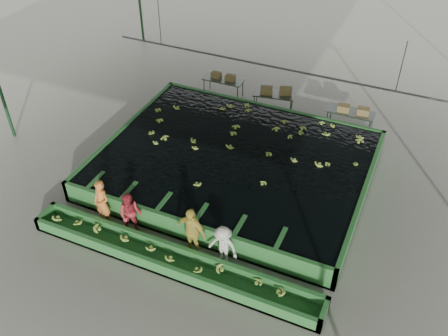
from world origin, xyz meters
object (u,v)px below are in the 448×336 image
at_px(packing_table_right, 349,120).
at_px(box_stack_mid, 276,94).
at_px(worker_a, 102,203).
at_px(box_stack_right, 353,112).
at_px(worker_c, 191,231).
at_px(worker_b, 130,214).
at_px(worker_d, 223,246).
at_px(packing_table_mid, 273,102).
at_px(flotation_tank, 235,164).
at_px(box_stack_left, 223,79).
at_px(sorting_trough, 171,260).
at_px(packing_table_left, 223,87).

height_order(packing_table_right, box_stack_mid, box_stack_mid).
distance_m(worker_a, box_stack_right, 11.19).
bearing_deg(worker_a, worker_c, 10.44).
relative_size(worker_b, worker_d, 1.07).
relative_size(worker_c, packing_table_mid, 1.01).
relative_size(worker_b, packing_table_mid, 0.88).
bearing_deg(flotation_tank, packing_table_mid, 92.29).
bearing_deg(box_stack_right, box_stack_left, 175.18).
bearing_deg(box_stack_right, sorting_trough, -109.20).
bearing_deg(box_stack_left, sorting_trough, -74.67).
relative_size(worker_a, worker_b, 1.09).
bearing_deg(box_stack_mid, worker_d, -80.58).
distance_m(worker_a, worker_d, 4.49).
xyz_separation_m(flotation_tank, worker_b, (-1.94, -4.30, 0.37)).
distance_m(sorting_trough, box_stack_right, 10.51).
bearing_deg(box_stack_right, flotation_tank, -125.68).
height_order(box_stack_left, box_stack_mid, box_stack_left).
bearing_deg(worker_a, box_stack_right, 64.87).
xyz_separation_m(flotation_tank, box_stack_mid, (-0.13, 5.09, 0.40)).
relative_size(worker_b, box_stack_left, 1.38).
bearing_deg(worker_b, box_stack_mid, 60.71).
relative_size(flotation_tank, packing_table_right, 4.94).
height_order(worker_c, box_stack_right, worker_c).
bearing_deg(box_stack_mid, worker_b, -100.92).
bearing_deg(box_stack_left, flotation_tank, -61.81).
relative_size(flotation_tank, worker_d, 6.55).
distance_m(worker_d, box_stack_left, 10.55).
distance_m(sorting_trough, worker_a, 3.23).
xyz_separation_m(sorting_trough, packing_table_right, (3.36, 9.97, 0.21)).
distance_m(worker_a, packing_table_right, 11.20).
distance_m(worker_c, box_stack_mid, 9.41).
height_order(packing_table_left, packing_table_right, packing_table_right).
xyz_separation_m(worker_b, box_stack_left, (-0.92, 9.64, 0.06)).
height_order(flotation_tank, worker_c, worker_c).
bearing_deg(worker_d, packing_table_right, 81.47).
distance_m(worker_d, packing_table_left, 10.54).
bearing_deg(worker_d, worker_c, -176.64).
xyz_separation_m(flotation_tank, worker_d, (1.43, -4.30, 0.31)).
bearing_deg(worker_c, packing_table_left, 116.51).
bearing_deg(box_stack_left, box_stack_mid, -5.06).
distance_m(packing_table_right, box_stack_mid, 3.52).
xyz_separation_m(box_stack_mid, box_stack_right, (3.58, -0.29, 0.08)).
distance_m(worker_c, box_stack_left, 10.15).
height_order(sorting_trough, worker_d, worker_d).
distance_m(box_stack_mid, box_stack_right, 3.59).
relative_size(flotation_tank, box_stack_mid, 7.06).
xyz_separation_m(packing_table_right, box_stack_left, (-6.22, 0.47, 0.42)).
xyz_separation_m(flotation_tank, worker_a, (-3.06, -4.30, 0.45)).
relative_size(worker_b, packing_table_left, 0.85).
xyz_separation_m(sorting_trough, worker_b, (-1.94, 0.80, 0.57)).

